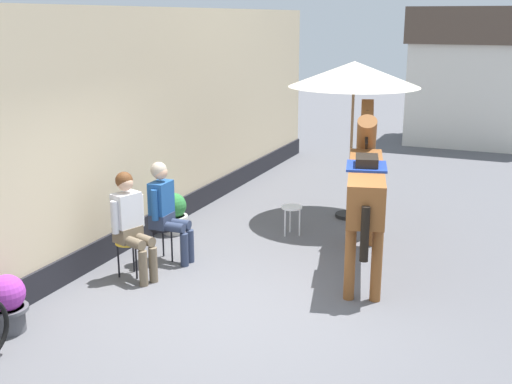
{
  "coord_description": "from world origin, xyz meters",
  "views": [
    {
      "loc": [
        2.78,
        -6.24,
        3.26
      ],
      "look_at": [
        -0.4,
        1.2,
        1.05
      ],
      "focal_mm": 45.15,
      "sensor_mm": 36.0,
      "label": 1
    }
  ],
  "objects_px": {
    "saddled_horse_center": "(365,183)",
    "flower_planter_far": "(174,212)",
    "cafe_parasol": "(354,75)",
    "flower_planter_near": "(7,303)",
    "seated_visitor_near": "(130,220)",
    "seated_visitor_far": "(166,207)",
    "spare_stool_white": "(292,210)"
  },
  "relations": [
    {
      "from": "saddled_horse_center",
      "to": "flower_planter_far",
      "type": "distance_m",
      "value": 3.15
    },
    {
      "from": "saddled_horse_center",
      "to": "cafe_parasol",
      "type": "distance_m",
      "value": 2.5
    },
    {
      "from": "cafe_parasol",
      "to": "flower_planter_near",
      "type": "bearing_deg",
      "value": -112.82
    },
    {
      "from": "seated_visitor_near",
      "to": "flower_planter_near",
      "type": "height_order",
      "value": "seated_visitor_near"
    },
    {
      "from": "flower_planter_far",
      "to": "cafe_parasol",
      "type": "relative_size",
      "value": 0.25
    },
    {
      "from": "saddled_horse_center",
      "to": "flower_planter_far",
      "type": "height_order",
      "value": "saddled_horse_center"
    },
    {
      "from": "seated_visitor_far",
      "to": "saddled_horse_center",
      "type": "distance_m",
      "value": 2.69
    },
    {
      "from": "seated_visitor_far",
      "to": "spare_stool_white",
      "type": "height_order",
      "value": "seated_visitor_far"
    },
    {
      "from": "flower_planter_far",
      "to": "spare_stool_white",
      "type": "xyz_separation_m",
      "value": [
        1.71,
        0.63,
        0.07
      ]
    },
    {
      "from": "seated_visitor_near",
      "to": "saddled_horse_center",
      "type": "height_order",
      "value": "saddled_horse_center"
    },
    {
      "from": "flower_planter_far",
      "to": "spare_stool_white",
      "type": "height_order",
      "value": "flower_planter_far"
    },
    {
      "from": "saddled_horse_center",
      "to": "spare_stool_white",
      "type": "distance_m",
      "value": 1.73
    },
    {
      "from": "seated_visitor_near",
      "to": "cafe_parasol",
      "type": "xyz_separation_m",
      "value": [
        1.88,
        3.61,
        1.59
      ]
    },
    {
      "from": "flower_planter_far",
      "to": "spare_stool_white",
      "type": "distance_m",
      "value": 1.83
    },
    {
      "from": "saddled_horse_center",
      "to": "flower_planter_far",
      "type": "bearing_deg",
      "value": 176.25
    },
    {
      "from": "flower_planter_far",
      "to": "cafe_parasol",
      "type": "height_order",
      "value": "cafe_parasol"
    },
    {
      "from": "seated_visitor_far",
      "to": "spare_stool_white",
      "type": "relative_size",
      "value": 3.02
    },
    {
      "from": "flower_planter_near",
      "to": "cafe_parasol",
      "type": "height_order",
      "value": "cafe_parasol"
    },
    {
      "from": "flower_planter_far",
      "to": "spare_stool_white",
      "type": "relative_size",
      "value": 1.39
    },
    {
      "from": "seated_visitor_near",
      "to": "seated_visitor_far",
      "type": "xyz_separation_m",
      "value": [
        0.11,
        0.68,
        0.0
      ]
    },
    {
      "from": "saddled_horse_center",
      "to": "cafe_parasol",
      "type": "xyz_separation_m",
      "value": [
        -0.74,
        2.06,
        1.2
      ]
    },
    {
      "from": "cafe_parasol",
      "to": "spare_stool_white",
      "type": "relative_size",
      "value": 5.61
    },
    {
      "from": "seated_visitor_near",
      "to": "flower_planter_far",
      "type": "height_order",
      "value": "seated_visitor_near"
    },
    {
      "from": "saddled_horse_center",
      "to": "spare_stool_white",
      "type": "bearing_deg",
      "value": 147.95
    },
    {
      "from": "seated_visitor_near",
      "to": "seated_visitor_far",
      "type": "height_order",
      "value": "same"
    },
    {
      "from": "flower_planter_far",
      "to": "seated_visitor_near",
      "type": "bearing_deg",
      "value": -76.97
    },
    {
      "from": "saddled_horse_center",
      "to": "flower_planter_near",
      "type": "xyz_separation_m",
      "value": [
        -3.01,
        -3.33,
        -0.82
      ]
    },
    {
      "from": "seated_visitor_far",
      "to": "cafe_parasol",
      "type": "relative_size",
      "value": 0.54
    },
    {
      "from": "saddled_horse_center",
      "to": "flower_planter_far",
      "type": "relative_size",
      "value": 4.59
    },
    {
      "from": "seated_visitor_near",
      "to": "saddled_horse_center",
      "type": "distance_m",
      "value": 3.07
    },
    {
      "from": "flower_planter_near",
      "to": "spare_stool_white",
      "type": "distance_m",
      "value": 4.49
    },
    {
      "from": "seated_visitor_near",
      "to": "cafe_parasol",
      "type": "distance_m",
      "value": 4.37
    }
  ]
}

